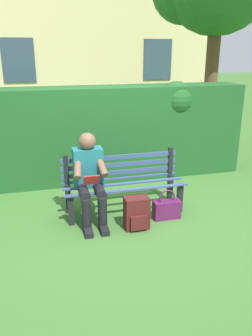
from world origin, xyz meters
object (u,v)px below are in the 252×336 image
(park_bench, at_px, (123,181))
(person_seated, at_px, (90,176))
(backpack, at_px, (137,213))
(handbag, at_px, (167,209))

(park_bench, height_order, person_seated, person_seated)
(person_seated, height_order, backpack, person_seated)
(backpack, xyz_separation_m, handbag, (-0.47, -0.16, -0.07))
(person_seated, distance_m, backpack, 0.77)
(person_seated, xyz_separation_m, backpack, (-0.52, 0.39, -0.41))
(person_seated, distance_m, handbag, 1.12)
(park_bench, relative_size, handbag, 4.06)
(backpack, relative_size, handbag, 1.03)
(park_bench, bearing_deg, person_seated, 20.88)
(person_seated, relative_size, backpack, 2.76)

